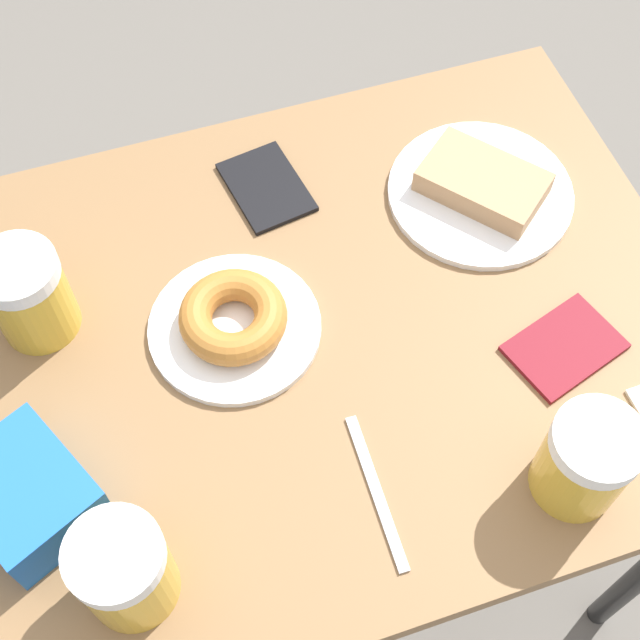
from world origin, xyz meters
The scene contains 11 objects.
ground_plane centered at (0.00, 0.00, 0.00)m, with size 8.00×8.00×0.00m, color #666059.
table centered at (0.00, 0.00, 0.64)m, with size 0.70×0.91×0.71m.
plate_with_cake centered at (0.12, -0.26, 0.73)m, with size 0.24×0.24×0.04m.
plate_with_donut centered at (0.03, 0.09, 0.73)m, with size 0.20×0.20×0.05m.
beer_mug_left centered at (-0.23, 0.27, 0.77)m, with size 0.09×0.09×0.12m.
beer_mug_center centered at (0.11, 0.31, 0.77)m, with size 0.09×0.09×0.12m.
beer_mug_right centered at (-0.26, -0.19, 0.77)m, with size 0.09×0.09×0.12m.
fork centered at (-0.21, 0.01, 0.71)m, with size 0.18×0.02×0.00m.
passport_near_edge centered at (0.22, 0.00, 0.72)m, with size 0.14×0.11×0.01m.
passport_far_edge centered at (-0.11, -0.26, 0.72)m, with size 0.12×0.15×0.01m.
blue_pouch centered at (-0.11, 0.35, 0.75)m, with size 0.17×0.16×0.07m.
Camera 1 is at (-0.50, 0.17, 1.61)m, focal length 50.00 mm.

